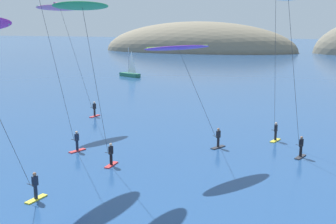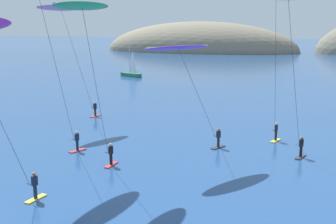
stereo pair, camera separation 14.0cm
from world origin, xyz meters
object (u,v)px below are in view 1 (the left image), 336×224
sailboat_near (129,73)px  kitesurfer_pink (64,18)px  kitesurfer_white (289,8)px  kitesurfer_purple (182,56)px  kitesurfer_green (85,20)px

sailboat_near → kitesurfer_pink: kitesurfer_pink is taller
kitesurfer_white → kitesurfer_purple: bearing=-179.6°
sailboat_near → kitesurfer_purple: bearing=-62.1°
kitesurfer_purple → kitesurfer_green: bearing=-128.8°
kitesurfer_green → kitesurfer_purple: bearing=51.2°
kitesurfer_purple → kitesurfer_pink: bearing=151.8°
sailboat_near → kitesurfer_white: (32.06, -46.17, 10.67)m
sailboat_near → kitesurfer_white: size_ratio=0.45×
sailboat_near → kitesurfer_purple: size_ratio=0.65×
sailboat_near → kitesurfer_purple: 52.83m
sailboat_near → kitesurfer_white: bearing=-55.2°
kitesurfer_white → kitesurfer_purple: kitesurfer_white is taller
sailboat_near → kitesurfer_pink: 40.68m
kitesurfer_pink → kitesurfer_green: (10.21, -13.91, -0.33)m
kitesurfer_white → kitesurfer_pink: 23.86m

